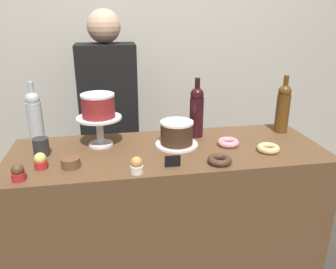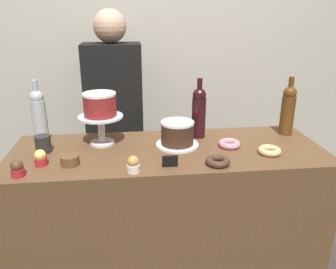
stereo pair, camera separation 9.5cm
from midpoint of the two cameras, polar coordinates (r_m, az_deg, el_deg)
The scene contains 19 objects.
back_wall at distance 2.45m, azimuth -1.22°, elevation 13.42°, with size 6.00×0.05×2.60m.
display_counter at distance 1.94m, azimuth 1.45°, elevation -15.32°, with size 1.57×0.57×0.93m.
cake_stand_pedestal at distance 1.77m, azimuth -9.68°, elevation 1.60°, with size 0.23×0.23×0.15m.
white_layer_cake at distance 1.74m, azimuth -9.89°, elevation 5.00°, with size 0.17×0.17×0.12m.
silver_serving_platter at distance 1.76m, azimuth 3.11°, elevation -1.71°, with size 0.22×0.22×0.01m.
chocolate_round_cake at distance 1.73m, azimuth 3.15°, elevation 0.29°, with size 0.17×0.17×0.12m.
wine_bottle_clear at distance 1.89m, azimuth -19.56°, elevation 3.20°, with size 0.08×0.08×0.33m.
wine_bottle_dark_red at distance 1.85m, azimuth 6.69°, elevation 3.84°, with size 0.08×0.08×0.33m.
wine_bottle_amber at distance 2.01m, azimuth 20.81°, elevation 3.97°, with size 0.08×0.08×0.33m.
cupcake_caramel at distance 1.47m, azimuth -4.03°, elevation -5.09°, with size 0.06×0.06×0.07m.
cupcake_chocolate at distance 1.54m, azimuth -22.44°, elevation -5.34°, with size 0.06×0.06×0.07m.
cupcake_lemon at distance 1.61m, azimuth -19.09°, elevation -3.77°, with size 0.06×0.06×0.07m.
donut_chocolate at distance 1.56m, azimuth 10.11°, elevation -4.47°, with size 0.11×0.11×0.03m.
donut_pink at distance 1.77m, azimuth 11.84°, elevation -1.60°, with size 0.11×0.11×0.03m.
donut_glazed at distance 1.74m, azimuth 18.21°, elevation -2.61°, with size 0.11×0.11×0.03m.
cookie_stack at distance 1.59m, azimuth -14.56°, elevation -4.22°, with size 0.08×0.08×0.04m.
price_sign_chalkboard at distance 1.52m, azimuth 2.14°, elevation -4.53°, with size 0.07×0.01×0.05m.
coffee_cup_ceramic at distance 1.76m, azimuth -18.83°, elevation -1.53°, with size 0.08×0.08×0.08m.
barista_figure at distance 2.26m, azimuth -7.61°, elevation 0.67°, with size 0.36×0.22×1.60m.
Camera 2 is at (-0.18, -1.57, 1.59)m, focal length 36.24 mm.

